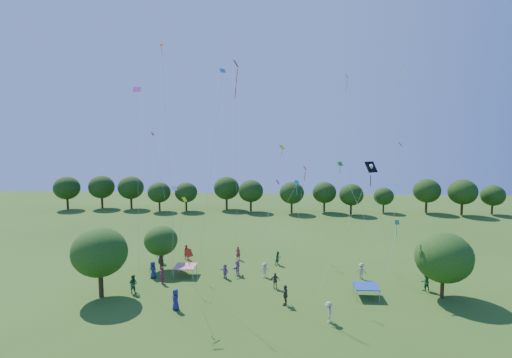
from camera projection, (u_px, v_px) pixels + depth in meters
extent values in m
cylinder|color=#422B19|center=(101.00, 286.00, 37.04)|extent=(0.43, 0.43, 2.11)
ellipsoid|color=#284F16|center=(100.00, 252.00, 36.69)|extent=(5.06, 5.06, 4.56)
cylinder|color=#422B19|center=(161.00, 262.00, 44.63)|extent=(0.36, 0.36, 1.75)
ellipsoid|color=#284F16|center=(161.00, 240.00, 44.36)|extent=(3.70, 3.70, 3.33)
cylinder|color=#422B19|center=(442.00, 289.00, 36.87)|extent=(0.34, 0.34, 1.65)
ellipsoid|color=#284F16|center=(444.00, 257.00, 36.54)|extent=(5.12, 5.12, 4.61)
cylinder|color=#422B19|center=(68.00, 204.00, 81.03)|extent=(0.44, 0.44, 2.15)
ellipsoid|color=#1F3E11|center=(67.00, 188.00, 80.67)|extent=(5.17, 5.17, 4.65)
cylinder|color=#422B19|center=(102.00, 203.00, 82.23)|extent=(0.45, 0.45, 2.17)
ellipsoid|color=#1F3E11|center=(102.00, 187.00, 81.87)|extent=(5.22, 5.22, 4.70)
cylinder|color=#422B19|center=(131.00, 203.00, 81.48)|extent=(0.44, 0.44, 2.15)
ellipsoid|color=#1F3E11|center=(131.00, 188.00, 81.12)|extent=(5.17, 5.17, 4.65)
cylinder|color=#422B19|center=(160.00, 207.00, 78.80)|extent=(0.38, 0.38, 1.87)
ellipsoid|color=#1F3E11|center=(159.00, 192.00, 78.49)|extent=(4.48, 4.48, 4.03)
cylinder|color=#422B19|center=(186.00, 206.00, 79.07)|extent=(0.38, 0.38, 1.84)
ellipsoid|color=#1F3E11|center=(186.00, 192.00, 78.76)|extent=(4.42, 4.42, 3.98)
cylinder|color=#422B19|center=(227.00, 204.00, 80.92)|extent=(0.44, 0.44, 2.14)
ellipsoid|color=#1F3E11|center=(227.00, 188.00, 80.56)|extent=(5.14, 5.14, 4.63)
cylinder|color=#422B19|center=(251.00, 206.00, 78.44)|extent=(0.42, 0.42, 2.03)
ellipsoid|color=#1F3E11|center=(251.00, 191.00, 78.10)|extent=(4.86, 4.86, 4.37)
cylinder|color=#422B19|center=(292.00, 208.00, 76.81)|extent=(0.40, 0.40, 1.96)
ellipsoid|color=#1F3E11|center=(292.00, 193.00, 76.49)|extent=(4.71, 4.71, 4.24)
cylinder|color=#422B19|center=(324.00, 207.00, 77.92)|extent=(0.39, 0.39, 1.91)
ellipsoid|color=#1F3E11|center=(324.00, 192.00, 77.60)|extent=(4.59, 4.59, 4.13)
cylinder|color=#422B19|center=(351.00, 210.00, 75.45)|extent=(0.39, 0.39, 1.89)
ellipsoid|color=#1F3E11|center=(351.00, 195.00, 75.14)|extent=(4.54, 4.54, 4.08)
cylinder|color=#422B19|center=(383.00, 208.00, 77.55)|extent=(0.33, 0.33, 1.58)
ellipsoid|color=#1F3E11|center=(384.00, 196.00, 77.29)|extent=(3.80, 3.80, 3.42)
cylinder|color=#422B19|center=(426.00, 207.00, 77.22)|extent=(0.44, 0.44, 2.13)
ellipsoid|color=#1F3E11|center=(427.00, 191.00, 76.86)|extent=(5.12, 5.12, 4.61)
cylinder|color=#422B19|center=(462.00, 209.00, 74.86)|extent=(0.45, 0.45, 2.18)
ellipsoid|color=#1F3E11|center=(463.00, 192.00, 74.50)|extent=(5.24, 5.24, 4.72)
cylinder|color=#422B19|center=(492.00, 210.00, 75.53)|extent=(0.37, 0.37, 1.81)
ellipsoid|color=#1F3E11|center=(493.00, 195.00, 75.22)|extent=(4.35, 4.35, 3.91)
cube|color=red|center=(185.00, 266.00, 42.58)|extent=(2.20, 2.20, 0.08)
cylinder|color=#999999|center=(174.00, 274.00, 41.71)|extent=(0.05, 0.05, 1.10)
cylinder|color=#999999|center=(192.00, 274.00, 41.58)|extent=(0.05, 0.05, 1.10)
cylinder|color=#999999|center=(179.00, 267.00, 43.69)|extent=(0.05, 0.05, 1.10)
cylinder|color=#999999|center=(197.00, 268.00, 43.56)|extent=(0.05, 0.05, 1.10)
cube|color=#183AA1|center=(366.00, 286.00, 36.96)|extent=(2.20, 2.20, 0.08)
cylinder|color=#999999|center=(357.00, 295.00, 36.09)|extent=(0.05, 0.05, 1.10)
cylinder|color=#999999|center=(380.00, 296.00, 35.96)|extent=(0.05, 0.05, 1.10)
cylinder|color=#999999|center=(353.00, 287.00, 38.07)|extent=(0.05, 0.05, 1.10)
cylinder|color=#999999|center=(374.00, 287.00, 37.94)|extent=(0.05, 0.05, 1.10)
imported|color=#1B1A4B|center=(161.00, 256.00, 46.82)|extent=(0.94, 0.58, 1.80)
imported|color=maroon|center=(187.00, 252.00, 48.36)|extent=(0.78, 0.74, 1.77)
imported|color=#29613A|center=(133.00, 284.00, 37.93)|extent=(0.96, 0.65, 1.79)
imported|color=#B5A091|center=(265.00, 270.00, 42.29)|extent=(1.03, 0.50, 1.55)
imported|color=#413D34|center=(285.00, 295.00, 35.18)|extent=(0.74, 1.17, 1.85)
imported|color=#8E5491|center=(225.00, 271.00, 41.85)|extent=(1.32, 1.41, 1.53)
imported|color=navy|center=(176.00, 299.00, 34.29)|extent=(0.88, 1.03, 1.83)
imported|color=maroon|center=(162.00, 275.00, 40.32)|extent=(0.59, 0.75, 1.75)
imported|color=#2A6339|center=(278.00, 258.00, 46.12)|extent=(0.89, 0.85, 1.62)
imported|color=#B7AB92|center=(329.00, 312.00, 31.95)|extent=(0.52, 1.13, 1.71)
imported|color=#454037|center=(275.00, 281.00, 39.03)|extent=(1.02, 0.65, 1.60)
imported|color=#995A9A|center=(237.00, 268.00, 42.69)|extent=(1.02, 1.65, 1.67)
imported|color=navy|center=(153.00, 270.00, 41.88)|extent=(1.00, 0.77, 1.80)
imported|color=maroon|center=(238.00, 253.00, 48.12)|extent=(0.68, 0.52, 1.63)
imported|color=#2B642F|center=(425.00, 281.00, 38.53)|extent=(1.00, 0.72, 1.81)
imported|color=#AA9E88|center=(361.00, 271.00, 41.74)|extent=(1.18, 1.04, 1.68)
cube|color=black|center=(371.00, 167.00, 39.68)|extent=(1.40, 1.25, 1.06)
cube|color=black|center=(371.00, 181.00, 39.88)|extent=(0.11, 0.27, 1.18)
sphere|color=white|center=(371.00, 166.00, 39.61)|extent=(0.39, 0.39, 0.39)
cylinder|color=white|center=(371.00, 169.00, 39.64)|extent=(0.27, 0.54, 0.35)
cylinder|color=white|center=(371.00, 169.00, 39.64)|extent=(0.27, 0.54, 0.35)
cylinder|color=beige|center=(346.00, 228.00, 37.52)|extent=(5.56, 5.95, 10.02)
cube|color=red|center=(236.00, 64.00, 40.15)|extent=(0.54, 0.85, 0.69)
cube|color=red|center=(236.00, 84.00, 40.41)|extent=(0.41, 0.56, 2.94)
cylinder|color=beige|center=(237.00, 170.00, 39.27)|extent=(0.49, 4.09, 20.52)
cube|color=red|center=(189.00, 253.00, 31.95)|extent=(0.67, 0.73, 0.57)
cube|color=red|center=(189.00, 262.00, 32.08)|extent=(0.08, 0.17, 0.70)
cylinder|color=beige|center=(192.00, 273.00, 33.88)|extent=(0.31, 3.40, 4.01)
cube|color=#CF5C0A|center=(305.00, 168.00, 37.77)|extent=(0.39, 0.51, 0.38)
cube|color=#CF5C0A|center=(305.00, 176.00, 37.90)|extent=(0.16, 0.22, 0.94)
cylinder|color=beige|center=(297.00, 227.00, 37.21)|extent=(1.50, 2.45, 10.38)
cube|color=#D0CF12|center=(282.00, 147.00, 50.51)|extent=(0.82, 0.88, 0.57)
cube|color=#D0CF12|center=(282.00, 154.00, 50.65)|extent=(0.09, 0.18, 0.72)
cylinder|color=beige|center=(271.00, 199.00, 48.66)|extent=(2.53, 5.29, 11.86)
cube|color=#1C9C52|center=(397.00, 222.00, 43.84)|extent=(0.53, 0.31, 0.46)
cube|color=#1C9C52|center=(397.00, 231.00, 43.99)|extent=(0.21, 0.26, 1.24)
cylinder|color=beige|center=(393.00, 247.00, 42.12)|extent=(1.89, 4.09, 3.93)
cube|color=#114AAF|center=(401.00, 144.00, 38.75)|extent=(0.40, 0.58, 0.44)
cylinder|color=beige|center=(394.00, 210.00, 39.71)|extent=(0.63, 0.49, 12.56)
cube|color=#771893|center=(153.00, 134.00, 43.95)|extent=(0.30, 0.45, 0.37)
cylinder|color=beige|center=(165.00, 196.00, 44.86)|extent=(2.23, 0.44, 13.64)
cube|color=white|center=(403.00, 68.00, 40.48)|extent=(0.43, 0.60, 0.48)
cube|color=white|center=(403.00, 78.00, 40.64)|extent=(0.18, 0.27, 1.21)
cylinder|color=beige|center=(397.00, 170.00, 40.39)|extent=(1.20, 2.57, 20.23)
cube|color=#0EAFD7|center=(297.00, 182.00, 49.99)|extent=(0.66, 0.54, 0.48)
cube|color=#0EAFD7|center=(297.00, 190.00, 50.15)|extent=(0.16, 0.28, 1.24)
cylinder|color=beige|center=(279.00, 217.00, 48.37)|extent=(4.28, 4.46, 7.57)
cube|color=red|center=(278.00, 182.00, 50.73)|extent=(0.43, 0.69, 0.57)
cylinder|color=beige|center=(268.00, 217.00, 48.92)|extent=(2.29, 4.70, 7.46)
cube|color=#FF580D|center=(161.00, 45.00, 40.53)|extent=(0.36, 0.27, 0.26)
cube|color=#FF580D|center=(162.00, 51.00, 40.64)|extent=(0.15, 0.17, 0.73)
cylinder|color=beige|center=(168.00, 157.00, 43.19)|extent=(0.05, 2.86, 22.67)
cube|color=#DEF816|center=(185.00, 199.00, 43.05)|extent=(0.53, 0.67, 0.47)
cube|color=#DEF816|center=(185.00, 207.00, 43.18)|extent=(0.14, 0.20, 0.83)
cylinder|color=beige|center=(181.00, 229.00, 44.49)|extent=(1.48, 2.07, 6.53)
cube|color=green|center=(340.00, 164.00, 48.19)|extent=(0.69, 0.57, 0.49)
cube|color=green|center=(340.00, 170.00, 48.33)|extent=(0.12, 0.20, 0.83)
cylinder|color=beige|center=(362.00, 214.00, 44.21)|extent=(3.83, 8.96, 9.99)
cube|color=#1388C5|center=(223.00, 71.00, 33.62)|extent=(0.57, 0.52, 0.38)
cylinder|color=beige|center=(209.00, 184.00, 34.77)|extent=(2.59, 0.05, 18.90)
cube|color=#931996|center=(137.00, 89.00, 38.20)|extent=(0.81, 0.64, 0.54)
cylinder|color=beige|center=(138.00, 185.00, 38.95)|extent=(0.22, 0.56, 17.75)
cube|color=silver|center=(174.00, 188.00, 40.87)|extent=(0.61, 0.63, 0.41)
cylinder|color=beige|center=(173.00, 232.00, 40.12)|extent=(0.29, 2.45, 8.04)
cube|color=#0DC7AA|center=(347.00, 76.00, 45.70)|extent=(0.46, 0.56, 0.41)
cube|color=#0DC7AA|center=(347.00, 85.00, 45.86)|extent=(0.15, 0.28, 1.25)
cylinder|color=beige|center=(368.00, 168.00, 43.18)|extent=(4.03, 7.13, 20.17)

